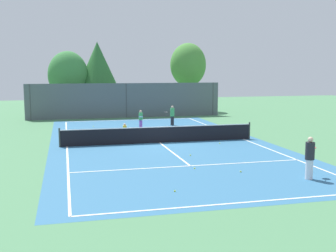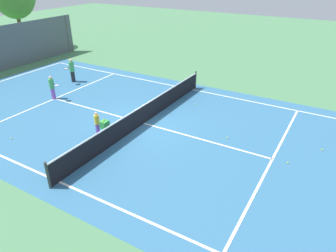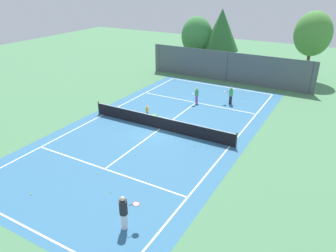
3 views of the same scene
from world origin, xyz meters
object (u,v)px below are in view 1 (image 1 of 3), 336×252
Objects in this scene: tennis_ball_5 at (83,134)px; tennis_ball_2 at (175,191)px; player_1 at (125,132)px; tennis_ball_0 at (173,122)px; ball_crate at (134,137)px; tennis_ball_7 at (190,155)px; player_3 at (310,157)px; tennis_ball_6 at (204,126)px; tennis_ball_4 at (220,143)px; player_0 at (141,119)px; player_2 at (172,115)px; tennis_ball_1 at (195,168)px; tennis_ball_3 at (241,172)px; tennis_ball_8 at (94,126)px.

tennis_ball_2 is at bearing -79.80° from tennis_ball_5.
tennis_ball_5 is at bearing 128.30° from player_1.
ball_crate is at bearing -119.53° from tennis_ball_0.
tennis_ball_2 is 1.00× the size of tennis_ball_7.
player_3 is 16.04m from tennis_ball_6.
tennis_ball_4 is at bearing 47.44° from tennis_ball_7.
player_0 is 5.25m from ball_crate.
player_2 is at bearing 25.07° from tennis_ball_5.
player_1 is at bearing -122.24° from tennis_ball_0.
player_0 reaches higher than tennis_ball_7.
tennis_ball_7 is (-4.25, -10.38, 0.00)m from tennis_ball_6.
tennis_ball_2 is at bearing -104.38° from tennis_ball_0.
tennis_ball_1 is 6.74m from tennis_ball_4.
tennis_ball_7 is at bearing -112.26° from tennis_ball_6.
tennis_ball_4 is (5.38, -2.46, -0.53)m from player_1.
player_1 is 16.68× the size of tennis_ball_3.
tennis_ball_5 is at bearing 144.68° from tennis_ball_4.
tennis_ball_4 and tennis_ball_8 have the same top height.
player_3 is 4.94m from tennis_ball_1.
ball_crate is 4.23m from tennis_ball_5.
player_0 reaches higher than ball_crate.
tennis_ball_3 is at bearing -63.61° from tennis_ball_5.
tennis_ball_2 is at bearing -175.62° from player_3.
player_0 is 21.10× the size of tennis_ball_5.
tennis_ball_3 is at bearing -68.21° from player_1.
tennis_ball_4 is at bearing 76.55° from tennis_ball_3.
player_0 is at bearing 25.77° from tennis_ball_5.
tennis_ball_4 is at bearing -65.75° from player_0.
player_3 reaches higher than tennis_ball_5.
tennis_ball_7 is (-3.33, 5.61, -0.87)m from player_3.
tennis_ball_0 is 17.02m from tennis_ball_1.
tennis_ball_0 is at bearing 43.93° from player_0.
tennis_ball_1 is 1.00× the size of tennis_ball_4.
tennis_ball_5 is at bearing 116.39° from tennis_ball_3.
tennis_ball_2 and tennis_ball_6 have the same top height.
tennis_ball_0 is 1.00× the size of tennis_ball_4.
tennis_ball_1 is (0.03, -13.45, -0.69)m from player_0.
player_3 is at bearing -76.09° from player_0.
player_3 is 6.58m from tennis_ball_7.
tennis_ball_3 is (-2.23, 1.72, -0.87)m from player_3.
tennis_ball_4 is at bearing 60.19° from tennis_ball_2.
tennis_ball_7 is (5.05, -8.52, 0.00)m from tennis_ball_5.
tennis_ball_3 is 17.18m from tennis_ball_8.
player_3 is 19.58m from tennis_ball_8.
ball_crate is 6.45× the size of tennis_ball_5.
tennis_ball_1 is 14.09m from tennis_ball_6.
ball_crate is 6.45× the size of tennis_ball_8.
player_3 is 26.44× the size of tennis_ball_4.
tennis_ball_2 is (-1.74, -16.68, -0.69)m from player_0.
player_1 is at bearing 115.76° from tennis_ball_7.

